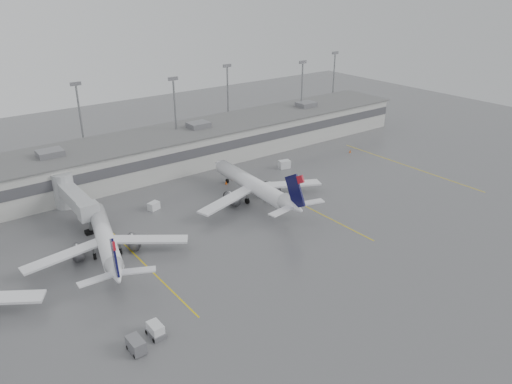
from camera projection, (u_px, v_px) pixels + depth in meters
ground at (316, 286)px, 73.34m from camera, size 260.00×260.00×0.00m
terminal at (143, 155)px, 114.24m from camera, size 152.00×17.00×9.45m
light_masts at (129, 117)px, 115.35m from camera, size 142.40×8.00×20.60m
jet_bridge_right at (71, 196)px, 94.10m from camera, size 4.00×17.20×7.00m
stand_markings at (225, 226)px, 90.96m from camera, size 105.25×40.00×0.01m
jet_mid_left at (105, 239)px, 80.38m from camera, size 25.47×28.89×9.50m
jet_mid_right at (255, 186)px, 100.24m from camera, size 28.63×32.16×10.40m
baggage_tug at (156, 331)px, 63.08m from camera, size 1.85×2.81×1.78m
baggage_cart at (136, 345)px, 60.35m from camera, size 1.65×2.80×1.78m
gse_uld_b at (154, 206)px, 97.19m from camera, size 2.51×2.08×1.52m
gse_uld_c at (284, 164)px, 118.16m from camera, size 2.91×2.25×1.84m
cone_b at (103, 237)px, 86.58m from camera, size 0.46×0.46×0.74m
cone_c at (226, 183)px, 109.14m from camera, size 0.48×0.48×0.76m
cone_d at (350, 151)px, 128.77m from camera, size 0.48×0.48×0.76m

